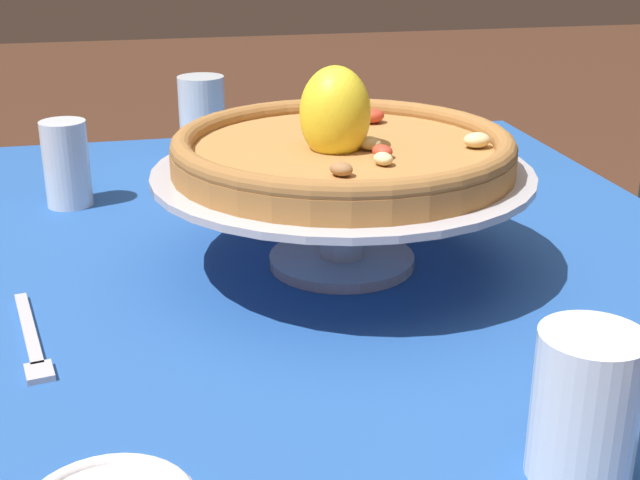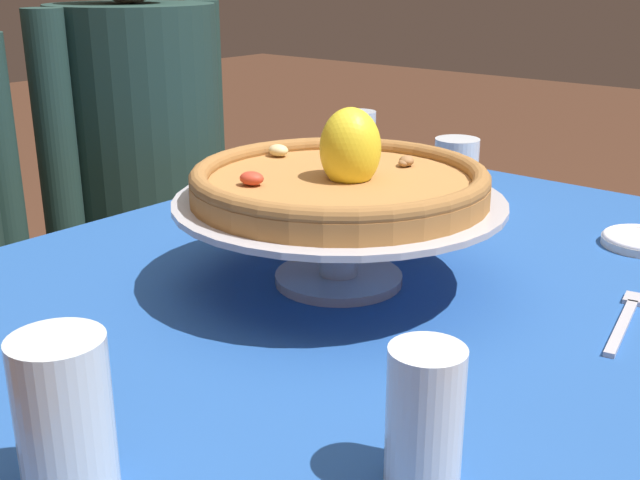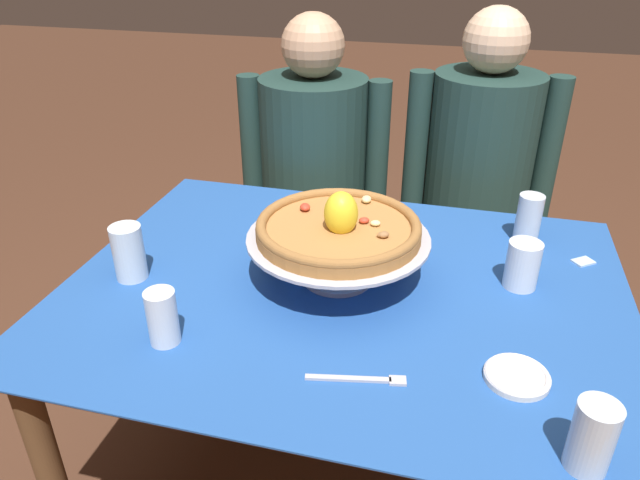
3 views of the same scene
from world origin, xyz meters
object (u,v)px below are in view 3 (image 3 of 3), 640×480
at_px(water_glass_back_right, 528,222).
at_px(water_glass_front_left, 163,321).
at_px(water_glass_side_left, 129,256).
at_px(dinner_fork, 362,379).
at_px(water_glass_side_right, 522,268).
at_px(water_glass_front_right, 592,440).
at_px(diner_left, 314,186).
at_px(diner_right, 475,195).
at_px(side_plate, 517,376).
at_px(pizza, 339,227).
at_px(sugar_packet, 583,262).
at_px(pizza_stand, 338,247).

height_order(water_glass_back_right, water_glass_front_left, water_glass_back_right).
height_order(water_glass_side_left, dinner_fork, water_glass_side_left).
bearing_deg(water_glass_side_right, water_glass_back_right, 84.39).
height_order(water_glass_front_right, dinner_fork, water_glass_front_right).
distance_m(diner_left, diner_right, 0.58).
height_order(side_plate, diner_left, diner_left).
relative_size(water_glass_back_right, diner_left, 0.11).
bearing_deg(water_glass_front_left, pizza, 47.87).
bearing_deg(sugar_packet, water_glass_side_left, -162.05).
bearing_deg(diner_right, water_glass_back_right, -75.79).
distance_m(water_glass_side_right, water_glass_front_left, 0.81).
bearing_deg(dinner_fork, sugar_packet, 50.89).
xyz_separation_m(water_glass_front_right, sugar_packet, (0.08, 0.66, -0.05)).
distance_m(water_glass_front_right, sugar_packet, 0.67).
bearing_deg(sugar_packet, water_glass_side_right, -136.90).
height_order(pizza_stand, water_glass_side_left, water_glass_side_left).
bearing_deg(side_plate, sugar_packet, 70.05).
bearing_deg(pizza, sugar_packet, 21.45).
relative_size(pizza, diner_left, 0.31).
bearing_deg(water_glass_side_right, diner_right, 98.21).
bearing_deg(diner_left, dinner_fork, -70.55).
height_order(dinner_fork, sugar_packet, dinner_fork).
relative_size(diner_left, diner_right, 0.97).
bearing_deg(water_glass_front_left, sugar_packet, 32.18).
bearing_deg(dinner_fork, diner_left, 109.45).
relative_size(water_glass_front_right, water_glass_front_left, 1.05).
height_order(side_plate, sugar_packet, side_plate).
xyz_separation_m(pizza, diner_left, (-0.27, 0.78, -0.26)).
bearing_deg(water_glass_back_right, diner_right, 104.21).
bearing_deg(dinner_fork, side_plate, 15.07).
bearing_deg(side_plate, water_glass_side_right, 87.33).
xyz_separation_m(side_plate, sugar_packet, (0.18, 0.49, -0.01)).
bearing_deg(diner_left, water_glass_front_right, -57.62).
distance_m(pizza_stand, dinner_fork, 0.37).
height_order(water_glass_front_left, dinner_fork, water_glass_front_left).
height_order(water_glass_back_right, diner_right, diner_right).
relative_size(water_glass_front_right, sugar_packet, 2.50).
relative_size(pizza, water_glass_back_right, 2.85).
bearing_deg(diner_left, water_glass_back_right, -33.38).
relative_size(water_glass_front_left, diner_left, 0.10).
relative_size(dinner_fork, diner_right, 0.15).
bearing_deg(side_plate, water_glass_side_left, 170.82).
bearing_deg(water_glass_back_right, water_glass_front_left, -139.35).
xyz_separation_m(water_glass_side_right, water_glass_front_left, (-0.71, -0.40, 0.00)).
distance_m(sugar_packet, diner_left, 1.02).
xyz_separation_m(water_glass_back_right, side_plate, (-0.04, -0.57, -0.05)).
height_order(water_glass_back_right, sugar_packet, water_glass_back_right).
bearing_deg(water_glass_front_left, water_glass_side_left, 133.56).
bearing_deg(pizza, water_glass_side_right, 10.45).
distance_m(water_glass_side_right, diner_right, 0.77).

